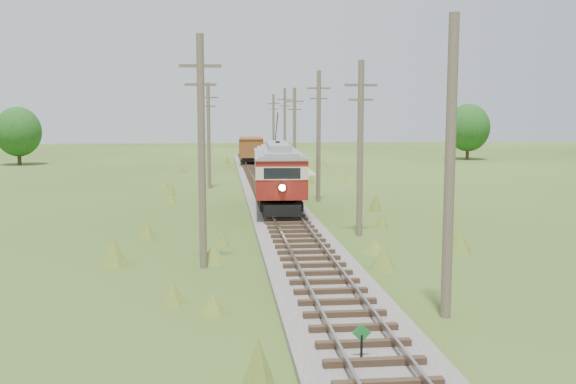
{
  "coord_description": "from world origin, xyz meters",
  "views": [
    {
      "loc": [
        -3.41,
        -12.81,
        5.92
      ],
      "look_at": [
        0.0,
        20.44,
        1.95
      ],
      "focal_mm": 40.0,
      "sensor_mm": 36.0,
      "label": 1
    }
  ],
  "objects": [
    {
      "name": "utility_pole_r_2",
      "position": [
        3.3,
        18.0,
        4.42
      ],
      "size": [
        1.6,
        0.3,
        8.6
      ],
      "color": "brown",
      "rests_on": "ground"
    },
    {
      "name": "gravel_pile",
      "position": [
        4.5,
        52.1,
        0.58
      ],
      "size": [
        3.4,
        3.61,
        1.24
      ],
      "color": "gray",
      "rests_on": "ground"
    },
    {
      "name": "switch_marker",
      "position": [
        -0.2,
        1.5,
        0.63
      ],
      "size": [
        0.45,
        0.06,
        1.08
      ],
      "color": "black",
      "rests_on": "ground"
    },
    {
      "name": "tree_mid_b",
      "position": [
        30.0,
        72.0,
        4.33
      ],
      "size": [
        5.88,
        5.88,
        7.57
      ],
      "color": "#38281C",
      "rests_on": "ground"
    },
    {
      "name": "utility_pole_r_1",
      "position": [
        3.1,
        5.0,
        4.4
      ],
      "size": [
        0.3,
        0.3,
        8.8
      ],
      "color": "brown",
      "rests_on": "ground"
    },
    {
      "name": "railbed_main",
      "position": [
        0.0,
        34.0,
        0.19
      ],
      "size": [
        3.6,
        96.0,
        0.57
      ],
      "color": "#605B54",
      "rests_on": "ground"
    },
    {
      "name": "utility_pole_r_5",
      "position": [
        3.4,
        57.0,
        4.58
      ],
      "size": [
        1.6,
        0.3,
        8.9
      ],
      "color": "brown",
      "rests_on": "ground"
    },
    {
      "name": "utility_pole_l_a",
      "position": [
        -4.2,
        12.0,
        4.63
      ],
      "size": [
        1.6,
        0.3,
        9.0
      ],
      "color": "brown",
      "rests_on": "ground"
    },
    {
      "name": "utility_pole_l_b",
      "position": [
        -4.5,
        40.0,
        4.42
      ],
      "size": [
        1.6,
        0.3,
        8.6
      ],
      "color": "brown",
      "rests_on": "ground"
    },
    {
      "name": "gondola",
      "position": [
        0.0,
        63.92,
        2.07
      ],
      "size": [
        3.02,
        8.5,
        2.79
      ],
      "rotation": [
        0.0,
        0.0,
        -0.03
      ],
      "color": "black",
      "rests_on": "ground"
    },
    {
      "name": "utility_pole_r_3",
      "position": [
        3.2,
        31.0,
        4.63
      ],
      "size": [
        1.6,
        0.3,
        9.0
      ],
      "color": "brown",
      "rests_on": "ground"
    },
    {
      "name": "tree_mid_a",
      "position": [
        -28.0,
        68.0,
        4.02
      ],
      "size": [
        5.46,
        5.46,
        7.03
      ],
      "color": "#38281C",
      "rests_on": "ground"
    },
    {
      "name": "utility_pole_r_6",
      "position": [
        3.2,
        70.0,
        4.47
      ],
      "size": [
        1.6,
        0.3,
        8.7
      ],
      "color": "brown",
      "rests_on": "ground"
    },
    {
      "name": "streetcar",
      "position": [
        -0.0,
        26.71,
        2.61
      ],
      "size": [
        3.41,
        12.33,
        5.59
      ],
      "rotation": [
        0.0,
        0.0,
        -0.05
      ],
      "color": "black",
      "rests_on": "ground"
    },
    {
      "name": "utility_pole_r_4",
      "position": [
        3.0,
        44.0,
        4.32
      ],
      "size": [
        1.6,
        0.3,
        8.4
      ],
      "color": "brown",
      "rests_on": "ground"
    }
  ]
}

